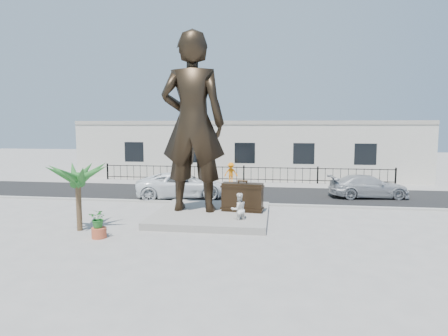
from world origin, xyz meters
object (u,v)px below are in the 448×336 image
at_px(suitcase, 242,197).
at_px(car_white, 183,185).
at_px(statue, 193,123).
at_px(tourist, 239,209).

xyz_separation_m(suitcase, car_white, (-3.99, 4.39, -0.20)).
height_order(suitcase, car_white, suitcase).
distance_m(statue, car_white, 6.03).
height_order(suitcase, tourist, suitcase).
xyz_separation_m(statue, suitcase, (2.32, 0.12, -3.44)).
height_order(statue, tourist, statue).
bearing_deg(statue, suitcase, -177.42).
bearing_deg(tourist, statue, -58.70).
bearing_deg(car_white, tourist, -161.05).
bearing_deg(suitcase, car_white, 139.24).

